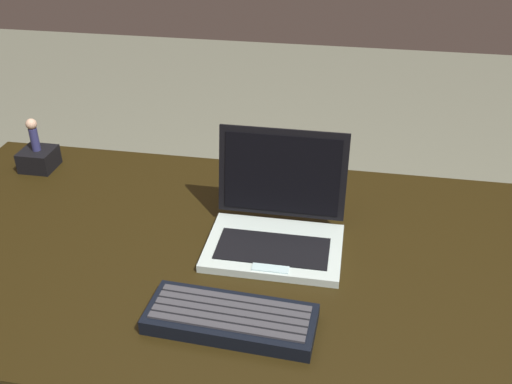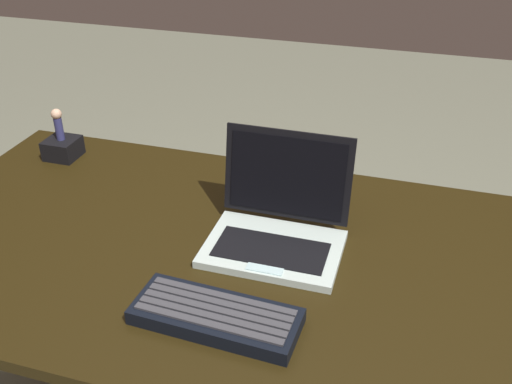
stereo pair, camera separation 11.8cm
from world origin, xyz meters
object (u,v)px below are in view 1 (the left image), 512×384
external_keyboard (231,318)px  figurine_stand (39,159)px  laptop_front (276,224)px  figurine (33,133)px

external_keyboard → figurine_stand: (-0.63, 0.49, 0.01)m
external_keyboard → figurine_stand: 0.80m
laptop_front → external_keyboard: size_ratio=0.93×
figurine_stand → figurine: bearing=0.0°
external_keyboard → figurine: (-0.63, 0.49, 0.09)m
figurine_stand → laptop_front: bearing=-18.4°
figurine → external_keyboard: bearing=-38.1°
external_keyboard → figurine_stand: bearing=141.9°
laptop_front → figurine_stand: laptop_front is taller
external_keyboard → figurine_stand: figurine_stand is taller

